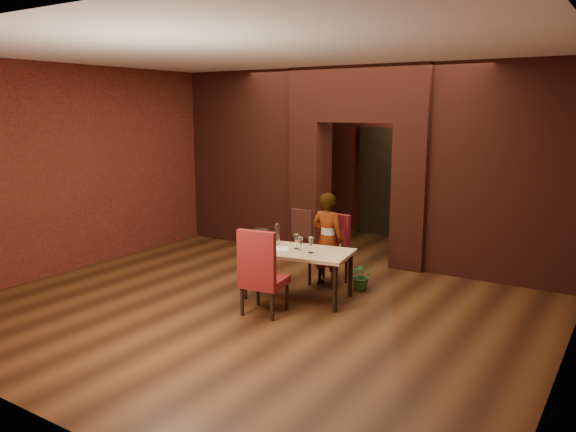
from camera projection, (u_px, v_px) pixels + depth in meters
name	position (u px, v px, depth m)	size (l,w,h in m)	color
floor	(296.00, 289.00, 7.96)	(8.00, 8.00, 0.00)	#422310
ceiling	(296.00, 56.00, 7.36)	(7.00, 8.00, 0.04)	silver
wall_back	(404.00, 157.00, 10.96)	(7.00, 0.04, 3.20)	maroon
wall_front	(23.00, 229.00, 4.36)	(7.00, 0.04, 3.20)	maroon
wall_left	(121.00, 164.00, 9.53)	(0.04, 8.00, 3.20)	maroon
pillar_left	(310.00, 188.00, 9.90)	(0.55, 0.55, 2.30)	maroon
pillar_right	(413.00, 197.00, 8.89)	(0.55, 0.55, 2.30)	maroon
lintel	(361.00, 94.00, 9.10)	(2.45, 0.55, 0.90)	maroon
wing_wall_left	(246.00, 158.00, 10.57)	(2.27, 0.35, 3.20)	maroon
wing_wall_right	(509.00, 174.00, 8.05)	(2.27, 0.35, 3.20)	maroon
vent_panel	(301.00, 224.00, 9.77)	(0.40, 0.03, 0.50)	#AD4D32
rear_door	(383.00, 183.00, 11.23)	(0.90, 0.08, 2.10)	black
rear_door_frame	(382.00, 184.00, 11.20)	(1.02, 0.04, 2.22)	black
dining_table	(298.00, 274.00, 7.55)	(1.41, 0.79, 0.66)	tan
chair_far	(328.00, 250.00, 8.11)	(0.46, 0.46, 1.01)	maroon
chair_near	(265.00, 271.00, 6.94)	(0.50, 0.50, 1.09)	maroon
person_seated	(327.00, 239.00, 8.04)	(0.50, 0.33, 1.36)	white
wine_glass_a	(297.00, 242.00, 7.53)	(0.08, 0.08, 0.20)	white
wine_glass_b	(301.00, 244.00, 7.44)	(0.07, 0.07, 0.18)	white
wine_glass_c	(311.00, 245.00, 7.33)	(0.09, 0.09, 0.21)	white
tasting_sheet	(279.00, 249.00, 7.56)	(0.26, 0.19, 0.00)	white
wine_bucket	(261.00, 238.00, 7.64)	(0.20, 0.20, 0.25)	#B3B3BA
water_bottle	(277.00, 233.00, 7.80)	(0.07, 0.07, 0.30)	silver
potted_plant	(362.00, 276.00, 7.91)	(0.37, 0.32, 0.41)	#295A24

